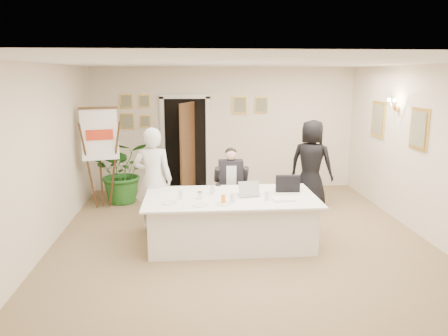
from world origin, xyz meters
name	(u,v)px	position (x,y,z in m)	size (l,w,h in m)	color
floor	(242,243)	(0.00, 0.00, 0.00)	(7.00, 7.00, 0.00)	olive
ceiling	(244,63)	(0.00, 0.00, 2.80)	(6.00, 7.00, 0.02)	white
wall_back	(224,129)	(0.00, 3.50, 1.40)	(6.00, 0.10, 2.80)	beige
wall_front	(301,244)	(0.00, -3.50, 1.40)	(6.00, 0.10, 2.80)	beige
wall_left	(41,160)	(-3.00, 0.00, 1.40)	(0.10, 7.00, 2.80)	beige
wall_right	(432,154)	(3.00, 0.00, 1.40)	(0.10, 7.00, 2.80)	beige
doorway	(186,146)	(-0.88, 3.32, 1.04)	(1.14, 0.86, 2.20)	black
pictures_back_wall	(189,110)	(-0.80, 3.47, 1.85)	(3.40, 0.06, 0.80)	#E3B74D
pictures_right_wall	(396,124)	(2.97, 1.20, 1.75)	(0.06, 2.20, 0.80)	#E3B74D
wall_sconce	(394,104)	(2.90, 1.20, 2.10)	(0.20, 0.30, 0.24)	gold
conference_table	(231,220)	(-0.18, 0.03, 0.39)	(2.67, 1.42, 0.78)	white
seated_man	(231,185)	(-0.08, 1.08, 0.69)	(0.59, 0.63, 1.38)	black
flip_chart	(101,164)	(-2.55, 2.08, 0.92)	(0.72, 0.52, 1.99)	#341F10
standing_man	(153,180)	(-1.43, 0.75, 0.89)	(0.65, 0.43, 1.78)	silver
standing_woman	(311,164)	(1.61, 1.87, 0.88)	(0.86, 0.56, 1.77)	black
potted_palm	(124,172)	(-2.19, 2.50, 0.65)	(1.17, 1.01, 1.30)	#235F1F
laptop	(248,187)	(0.09, 0.06, 0.91)	(0.33, 0.35, 0.28)	#B7BABC
laptop_bag	(288,184)	(0.76, 0.23, 0.91)	(0.38, 0.11, 0.27)	black
paper_stack	(283,199)	(0.59, -0.25, 0.79)	(0.32, 0.22, 0.03)	white
plate_left	(169,203)	(-1.12, -0.29, 0.78)	(0.23, 0.23, 0.01)	white
plate_mid	(200,205)	(-0.67, -0.43, 0.78)	(0.24, 0.24, 0.01)	white
plate_near	(224,204)	(-0.32, -0.40, 0.78)	(0.22, 0.22, 0.01)	white
glass_a	(181,195)	(-0.95, -0.06, 0.84)	(0.06, 0.06, 0.14)	silver
glass_b	(232,198)	(-0.19, -0.31, 0.84)	(0.07, 0.07, 0.14)	silver
glass_c	(267,196)	(0.34, -0.25, 0.84)	(0.06, 0.06, 0.14)	silver
glass_d	(212,190)	(-0.46, 0.18, 0.84)	(0.07, 0.07, 0.14)	silver
oj_glass	(223,199)	(-0.33, -0.35, 0.84)	(0.06, 0.06, 0.13)	orange
steel_jug	(200,195)	(-0.67, -0.08, 0.83)	(0.08, 0.08, 0.11)	silver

